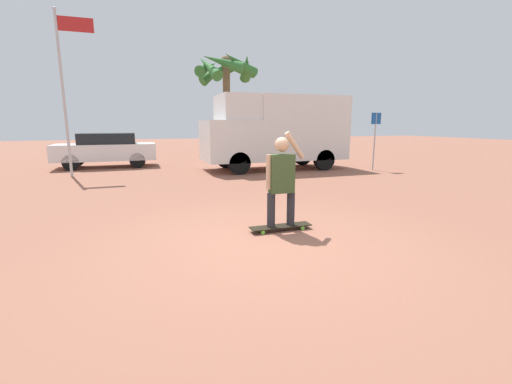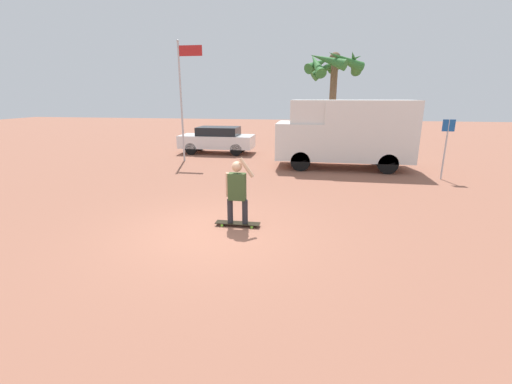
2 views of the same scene
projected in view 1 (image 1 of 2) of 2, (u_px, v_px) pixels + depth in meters
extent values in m
plane|color=#935B47|center=(265.00, 243.00, 5.40)|extent=(80.00, 80.00, 0.00)
cube|color=black|center=(281.00, 226.00, 6.02)|extent=(1.11, 0.25, 0.02)
cylinder|color=#66C633|center=(263.00, 232.00, 5.81)|extent=(0.07, 0.03, 0.07)
cylinder|color=#66C633|center=(259.00, 229.00, 6.00)|extent=(0.07, 0.03, 0.07)
cylinder|color=#66C633|center=(303.00, 228.00, 6.05)|extent=(0.07, 0.03, 0.07)
cylinder|color=#66C633|center=(297.00, 225.00, 6.25)|extent=(0.07, 0.03, 0.07)
cylinder|color=#28282D|center=(271.00, 210.00, 5.90)|extent=(0.14, 0.14, 0.60)
cylinder|color=#28282D|center=(291.00, 208.00, 6.02)|extent=(0.14, 0.14, 0.60)
cube|color=#384C28|center=(282.00, 174.00, 5.84)|extent=(0.41, 0.22, 0.66)
sphere|color=tan|center=(282.00, 145.00, 5.74)|extent=(0.25, 0.25, 0.25)
cylinder|color=tan|center=(269.00, 172.00, 5.75)|extent=(0.09, 0.09, 0.59)
cylinder|color=tan|center=(295.00, 145.00, 5.82)|extent=(0.38, 0.09, 0.48)
cylinder|color=black|center=(239.00, 163.00, 12.67)|extent=(0.83, 0.28, 0.83)
cylinder|color=black|center=(226.00, 158.00, 14.46)|extent=(0.83, 0.28, 0.83)
cylinder|color=black|center=(324.00, 160.00, 13.82)|extent=(0.83, 0.28, 0.83)
cylinder|color=black|center=(302.00, 156.00, 15.62)|extent=(0.83, 0.28, 0.83)
cube|color=white|center=(230.00, 141.00, 13.38)|extent=(2.02, 2.22, 1.57)
cube|color=black|center=(220.00, 133.00, 13.19)|extent=(0.04, 1.88, 0.79)
cube|color=white|center=(297.00, 128.00, 14.22)|extent=(3.75, 2.22, 2.53)
cube|color=white|center=(237.00, 108.00, 13.23)|extent=(1.42, 2.04, 0.96)
cylinder|color=black|center=(71.00, 163.00, 13.72)|extent=(0.65, 0.22, 0.65)
cylinder|color=black|center=(77.00, 159.00, 15.10)|extent=(0.65, 0.22, 0.65)
cylinder|color=black|center=(137.00, 160.00, 14.54)|extent=(0.65, 0.22, 0.65)
cylinder|color=black|center=(137.00, 157.00, 15.92)|extent=(0.65, 0.22, 0.65)
cube|color=white|center=(106.00, 152.00, 14.75)|extent=(4.08, 1.71, 0.68)
cube|color=black|center=(107.00, 138.00, 14.67)|extent=(2.25, 1.51, 0.45)
cylinder|color=brown|center=(227.00, 110.00, 19.92)|extent=(0.42, 0.42, 5.30)
sphere|color=brown|center=(226.00, 62.00, 19.40)|extent=(0.67, 0.67, 0.67)
cone|color=#2D6B2D|center=(246.00, 67.00, 19.56)|extent=(1.18, 2.43, 1.50)
cone|color=#2D6B2D|center=(233.00, 69.00, 20.51)|extent=(2.29, 1.91, 1.26)
cone|color=#2D6B2D|center=(216.00, 71.00, 20.38)|extent=(2.34, 1.27, 1.81)
cone|color=#2D6B2D|center=(208.00, 67.00, 19.79)|extent=(1.94, 2.27, 1.37)
cone|color=#2D6B2D|center=(209.00, 66.00, 18.80)|extent=(1.31, 2.37, 1.73)
cone|color=#2D6B2D|center=(222.00, 62.00, 18.33)|extent=(2.42, 1.56, 1.28)
cone|color=#2D6B2D|center=(240.00, 64.00, 18.68)|extent=(2.39, 1.66, 1.35)
cylinder|color=#B7B7BC|center=(64.00, 97.00, 11.68)|extent=(0.09, 0.09, 5.49)
sphere|color=#B7B7BC|center=(54.00, 8.00, 11.13)|extent=(0.12, 0.12, 0.12)
cube|color=#B22323|center=(76.00, 24.00, 11.41)|extent=(1.09, 0.02, 0.46)
cylinder|color=#B7B7BC|center=(374.00, 142.00, 13.67)|extent=(0.06, 0.06, 2.28)
cube|color=#19519E|center=(376.00, 118.00, 13.48)|extent=(0.44, 0.02, 0.44)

